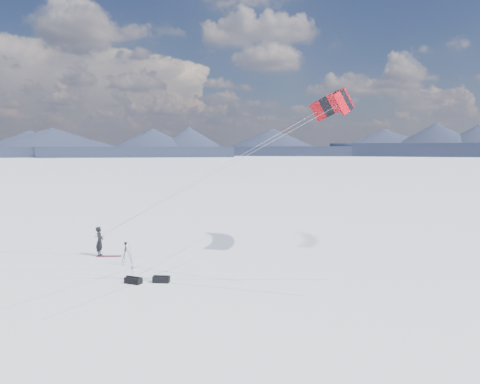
% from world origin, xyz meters
% --- Properties ---
extents(ground, '(1800.00, 1800.00, 0.00)m').
position_xyz_m(ground, '(0.00, 0.00, 0.00)').
color(ground, white).
extents(horizon_hills, '(704.00, 704.00, 10.71)m').
position_xyz_m(horizon_hills, '(-0.00, 0.00, 4.76)').
color(horizon_hills, black).
rests_on(horizon_hills, ground).
extents(snow_tracks, '(17.62, 14.39, 0.01)m').
position_xyz_m(snow_tracks, '(-0.56, -0.72, 0.00)').
color(snow_tracks, '#AABADD').
rests_on(snow_tracks, ground).
extents(snowkiter, '(0.54, 0.70, 1.72)m').
position_xyz_m(snowkiter, '(-1.63, 2.43, 0.00)').
color(snowkiter, black).
rests_on(snowkiter, ground).
extents(snowboard, '(1.43, 0.51, 0.04)m').
position_xyz_m(snowboard, '(-1.06, 2.38, 0.02)').
color(snowboard, maroon).
rests_on(snowboard, ground).
extents(tripod, '(0.64, 0.56, 1.21)m').
position_xyz_m(tripod, '(0.62, 0.85, 0.78)').
color(tripod, black).
rests_on(tripod, ground).
extents(gear_bag_a, '(0.80, 0.41, 0.35)m').
position_xyz_m(gear_bag_a, '(3.62, -2.20, 0.15)').
color(gear_bag_a, black).
rests_on(gear_bag_a, ground).
extents(gear_bag_b, '(0.85, 0.57, 0.36)m').
position_xyz_m(gear_bag_b, '(2.39, -2.57, 0.16)').
color(gear_bag_b, black).
rests_on(gear_bag_b, ground).
extents(power_kite, '(14.73, 5.83, 8.60)m').
position_xyz_m(power_kite, '(11.85, 5.47, 8.86)').
color(power_kite, '#B10812').
rests_on(power_kite, ground).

